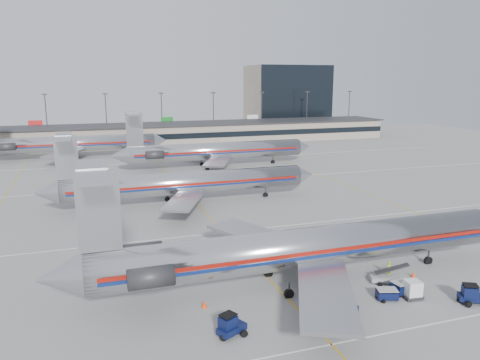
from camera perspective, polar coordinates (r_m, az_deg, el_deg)
name	(u,v)px	position (r m, az deg, el deg)	size (l,w,h in m)	color
ground	(250,260)	(52.84, 1.25, -9.67)	(260.00, 260.00, 0.00)	gray
apron_markings	(224,232)	(61.75, -1.94, -6.39)	(160.00, 0.15, 0.02)	silver
terminal	(140,135)	(145.96, -12.04, 5.43)	(162.00, 17.00, 6.25)	gray
light_mast_row	(134,114)	(159.35, -12.74, 7.90)	(163.60, 0.40, 15.28)	#38383D
distant_building	(287,97)	(191.21, 5.72, 9.98)	(30.00, 20.00, 25.00)	tan
jet_foreground	(299,248)	(46.03, 7.16, -8.20)	(48.84, 28.76, 12.78)	silver
jet_second_row	(182,183)	(75.19, -7.14, -0.38)	(45.22, 26.62, 11.84)	silver
jet_third_row	(213,151)	(106.45, -3.27, 3.56)	(47.08, 28.96, 12.87)	silver
jet_back_row	(69,144)	(125.45, -20.11, 4.17)	(47.51, 29.22, 12.99)	silver
tug_left	(230,326)	(38.16, -1.21, -17.36)	(2.58, 2.08, 1.88)	#091136
tug_center	(342,306)	(41.89, 12.37, -14.81)	(2.40, 1.37, 1.87)	#091136
tug_right	(471,295)	(47.62, 26.35, -12.44)	(2.56, 2.08, 1.87)	#091136
cart_inner	(387,294)	(45.74, 17.47, -13.13)	(2.10, 1.73, 1.03)	#091136
cart_outer	(403,287)	(47.38, 19.24, -12.23)	(2.25, 1.66, 1.19)	#091136
uld_container	(413,290)	(46.58, 20.30, -12.43)	(1.76, 1.52, 1.71)	#2D2D30
belt_loader	(388,278)	(49.27, 17.55, -11.28)	(3.82, 2.23, 1.96)	#969696
ramp_worker_near	(389,269)	(50.68, 17.73, -10.28)	(0.59, 0.39, 1.61)	#9BC512
ramp_worker_far	(325,274)	(48.07, 10.28, -11.17)	(0.75, 0.58, 1.54)	#CEF116
cone_right	(413,274)	(51.45, 20.35, -10.72)	(0.46, 0.46, 0.63)	#F93D08
cone_left	(204,304)	(42.61, -4.38, -14.83)	(0.50, 0.50, 0.68)	#F93D08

